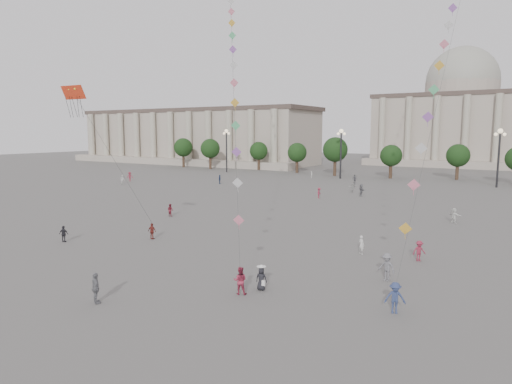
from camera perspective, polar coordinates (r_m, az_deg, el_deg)
The scene contains 28 objects.
ground at distance 32.63m, azimuth -10.35°, elevation -10.66°, with size 360.00×360.00×0.00m, color #555250.
hall_west at distance 151.14m, azimuth -7.79°, elevation 6.88°, with size 84.00×26.22×17.20m.
hall_central at distance 153.61m, azimuth 24.10°, elevation 8.47°, with size 48.30×34.30×35.50m.
tree_row at distance 103.16m, azimuth 20.00°, elevation 4.50°, with size 137.12×5.12×8.00m.
lamp_post_far_west at distance 113.94m, azimuth -3.71°, elevation 6.18°, with size 2.00×0.90×10.65m.
lamp_post_mid_west at distance 99.64m, azimuth 10.58°, elevation 5.87°, with size 2.00×0.90×10.65m.
lamp_post_mid_east at distance 93.14m, azimuth 28.13°, elevation 4.99°, with size 2.00×0.90×10.65m.
person_crowd_0 at distance 85.68m, azimuth 19.13°, elevation 0.92°, with size 0.95×0.40×1.62m, color #395980.
person_crowd_1 at distance 91.46m, azimuth -16.35°, elevation 1.49°, with size 0.88×0.69×1.82m, color silver.
person_crowd_2 at distance 96.39m, azimuth -15.50°, elevation 1.86°, with size 1.25×0.72×1.94m, color maroon.
person_crowd_4 at distance 78.11m, azimuth 11.98°, elevation 0.55°, with size 1.47×0.47×1.59m, color #B0B0AB.
person_crowd_6 at distance 32.75m, azimuth 16.02°, elevation -9.00°, with size 1.25×0.72×1.94m, color slate.
person_crowd_7 at distance 55.29m, azimuth 23.53°, elevation -2.72°, with size 1.58×0.50×1.71m, color white.
person_crowd_8 at distance 38.35m, azimuth 19.72°, elevation -6.94°, with size 1.06×0.61×1.64m, color maroon.
person_crowd_10 at distance 100.47m, azimuth 6.97°, elevation 2.17°, with size 0.54×0.35×1.48m, color silver.
person_crowd_12 at distance 73.54m, azimuth 13.02°, elevation 0.22°, with size 1.78×0.57×1.92m, color slate.
person_crowd_13 at distance 39.13m, azimuth 13.04°, elevation -6.44°, with size 0.58×0.38×1.59m, color silver.
person_crowd_16 at distance 90.16m, azimuth 12.23°, elevation 1.55°, with size 1.08×0.45×1.84m, color slate.
person_crowd_17 at distance 70.27m, azimuth 7.89°, elevation -0.11°, with size 1.04×0.60×1.61m, color #982940.
person_crowd_18 at distance 88.82m, azimuth -4.55°, elevation 1.59°, with size 1.04×0.43×1.78m, color navy.
person_crowd_19 at distance 55.72m, azimuth -10.67°, elevation -2.24°, with size 0.74×0.58×1.52m, color maroon.
tourist_0 at distance 44.37m, azimuth -12.86°, elevation -4.80°, with size 0.90×0.38×1.54m, color maroon.
tourist_3 at distance 29.16m, azimuth -19.39°, elevation -11.28°, with size 1.10×0.46×1.88m, color slate.
tourist_4 at distance 45.78m, azimuth -22.89°, elevation -4.85°, with size 0.89×0.37×1.51m, color #232228.
kite_flyer_0 at distance 29.10m, azimuth -2.00°, elevation -11.00°, with size 0.86×0.67×1.76m, color #982941.
kite_flyer_1 at distance 27.35m, azimuth 16.99°, elevation -12.54°, with size 1.16×0.67×1.79m, color navy.
hat_person at distance 29.80m, azimuth 0.67°, elevation -10.68°, with size 0.82×0.63×1.69m.
dragon_kite at distance 38.41m, azimuth -21.70°, elevation 10.36°, with size 2.23×4.25×13.92m.
Camera 1 is at (20.89, -22.91, 10.16)m, focal length 32.00 mm.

